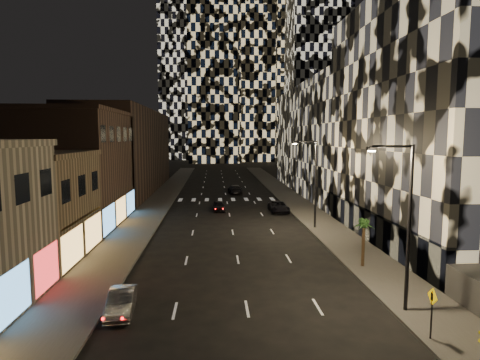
{
  "coord_description": "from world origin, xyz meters",
  "views": [
    {
      "loc": [
        -1.73,
        -10.37,
        9.57
      ],
      "look_at": [
        0.32,
        22.31,
        6.0
      ],
      "focal_mm": 30.0,
      "sensor_mm": 36.0,
      "label": 1
    }
  ],
  "objects": [
    {
      "name": "tower_center_low",
      "position": [
        -2.0,
        140.0,
        47.5
      ],
      "size": [
        18.0,
        18.0,
        95.0
      ],
      "primitive_type": "cube",
      "color": "black",
      "rests_on": "ground"
    },
    {
      "name": "retail_filler_left",
      "position": [
        -17.0,
        60.0,
        7.0
      ],
      "size": [
        10.0,
        40.0,
        14.0
      ],
      "primitive_type": "cube",
      "color": "#4C352B",
      "rests_on": "ground"
    },
    {
      "name": "car_silver_parked",
      "position": [
        -6.86,
        10.87,
        0.64
      ],
      "size": [
        1.7,
        3.96,
        1.27
      ],
      "primitive_type": "imported",
      "rotation": [
        0.0,
        0.0,
        0.09
      ],
      "color": "gray",
      "rests_on": "ground"
    },
    {
      "name": "sidewalk_right",
      "position": [
        10.0,
        50.0,
        0.07
      ],
      "size": [
        4.0,
        120.0,
        0.15
      ],
      "primitive_type": "cube",
      "color": "#47443F",
      "rests_on": "ground"
    },
    {
      "name": "retail_brown",
      "position": [
        -17.0,
        33.5,
        6.0
      ],
      "size": [
        10.0,
        15.0,
        12.0
      ],
      "primitive_type": "cube",
      "color": "#4C352B",
      "rests_on": "ground"
    },
    {
      "name": "retail_tan",
      "position": [
        -17.0,
        21.0,
        4.0
      ],
      "size": [
        10.0,
        10.0,
        8.0
      ],
      "primitive_type": "cube",
      "color": "#7D674B",
      "rests_on": "ground"
    },
    {
      "name": "tower_right_mid",
      "position": [
        35.0,
        135.0,
        50.0
      ],
      "size": [
        20.0,
        20.0,
        100.0
      ],
      "primitive_type": "cube",
      "color": "black",
      "rests_on": "ground"
    },
    {
      "name": "sidewalk_left",
      "position": [
        -10.0,
        50.0,
        0.07
      ],
      "size": [
        4.0,
        120.0,
        0.15
      ],
      "primitive_type": "cube",
      "color": "#47443F",
      "rests_on": "ground"
    },
    {
      "name": "curb_left",
      "position": [
        -7.9,
        50.0,
        0.07
      ],
      "size": [
        0.2,
        120.0,
        0.15
      ],
      "primitive_type": "cube",
      "color": "#4C4C47",
      "rests_on": "ground"
    },
    {
      "name": "tower_left_back",
      "position": [
        -12.0,
        165.0,
        60.0
      ],
      "size": [
        24.0,
        24.0,
        120.0
      ],
      "primitive_type": "cube",
      "color": "black",
      "rests_on": "ground"
    },
    {
      "name": "midrise_filler_right",
      "position": [
        20.0,
        57.0,
        9.0
      ],
      "size": [
        16.0,
        40.0,
        18.0
      ],
      "primitive_type": "cube",
      "color": "#232326",
      "rests_on": "ground"
    },
    {
      "name": "midrise_base",
      "position": [
        12.3,
        24.5,
        1.5
      ],
      "size": [
        0.6,
        25.0,
        3.0
      ],
      "primitive_type": "cube",
      "color": "#383838",
      "rests_on": "ground"
    },
    {
      "name": "palm_tree",
      "position": [
        9.0,
        17.46,
        3.03
      ],
      "size": [
        1.77,
        1.77,
        3.49
      ],
      "color": "#47331E",
      "rests_on": "sidewalk_right"
    },
    {
      "name": "streetlight_near",
      "position": [
        8.35,
        10.0,
        5.35
      ],
      "size": [
        2.55,
        0.25,
        9.0
      ],
      "color": "black",
      "rests_on": "sidewalk_right"
    },
    {
      "name": "car_dark_midlane",
      "position": [
        -1.25,
        40.77,
        0.63
      ],
      "size": [
        1.7,
        3.79,
        1.26
      ],
      "primitive_type": "imported",
      "rotation": [
        0.0,
        0.0,
        0.06
      ],
      "color": "black",
      "rests_on": "ground"
    },
    {
      "name": "ped_sign",
      "position": [
        8.3,
        6.9,
        1.78
      ],
      "size": [
        0.08,
        0.81,
        2.44
      ],
      "rotation": [
        0.0,
        0.0,
        -0.03
      ],
      "color": "black",
      "rests_on": "sidewalk_right"
    },
    {
      "name": "midrise_right",
      "position": [
        20.0,
        24.5,
        11.0
      ],
      "size": [
        16.0,
        25.0,
        22.0
      ],
      "primitive_type": "cube",
      "color": "#232326",
      "rests_on": "ground"
    },
    {
      "name": "car_dark_rightlane",
      "position": [
        6.31,
        39.37,
        0.68
      ],
      "size": [
        2.33,
        4.9,
        1.35
      ],
      "primitive_type": "imported",
      "rotation": [
        0.0,
        0.0,
        0.02
      ],
      "color": "black",
      "rests_on": "ground"
    },
    {
      "name": "car_dark_oncoming",
      "position": [
        1.6,
        56.54,
        0.72
      ],
      "size": [
        2.34,
        5.06,
        1.43
      ],
      "primitive_type": "imported",
      "rotation": [
        0.0,
        0.0,
        3.21
      ],
      "color": "black",
      "rests_on": "ground"
    },
    {
      "name": "curb_right",
      "position": [
        7.9,
        50.0,
        0.07
      ],
      "size": [
        0.2,
        120.0,
        0.15
      ],
      "primitive_type": "cube",
      "color": "#4C4C47",
      "rests_on": "ground"
    },
    {
      "name": "streetlight_far",
      "position": [
        8.35,
        30.0,
        5.35
      ],
      "size": [
        2.55,
        0.25,
        9.0
      ],
      "color": "black",
      "rests_on": "sidewalk_right"
    }
  ]
}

